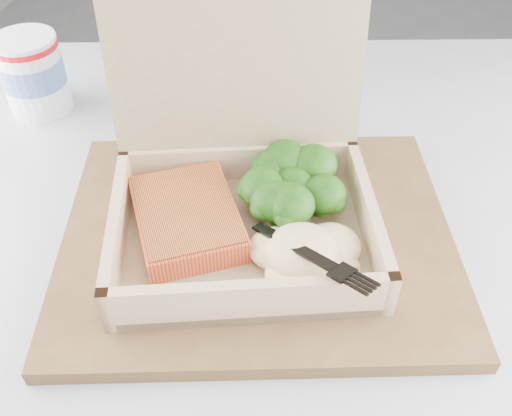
% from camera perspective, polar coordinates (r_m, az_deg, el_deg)
% --- Properties ---
extents(floor, '(4.00, 4.00, 0.00)m').
position_cam_1_polar(floor, '(1.53, 22.25, -10.09)').
color(floor, gray).
rests_on(floor, ground).
extents(cafe_table, '(0.97, 0.97, 0.74)m').
position_cam_1_polar(cafe_table, '(0.71, 0.00, -14.03)').
color(cafe_table, black).
rests_on(cafe_table, floor).
extents(serving_tray, '(0.42, 0.36, 0.02)m').
position_cam_1_polar(serving_tray, '(0.55, 0.16, -2.92)').
color(serving_tray, brown).
rests_on(serving_tray, cafe_table).
extents(takeout_container, '(0.28, 0.27, 0.22)m').
position_cam_1_polar(takeout_container, '(0.53, -1.46, 3.46)').
color(takeout_container, '#9E8B5F').
rests_on(takeout_container, serving_tray).
extents(salmon_fillet, '(0.13, 0.15, 0.02)m').
position_cam_1_polar(salmon_fillet, '(0.53, -6.93, -1.04)').
color(salmon_fillet, '#DF5E2B').
rests_on(salmon_fillet, takeout_container).
extents(broccoli_pile, '(0.11, 0.11, 0.04)m').
position_cam_1_polar(broccoli_pile, '(0.55, 3.77, 1.81)').
color(broccoli_pile, '#2D6B17').
rests_on(broccoli_pile, takeout_container).
extents(mashed_potatoes, '(0.10, 0.09, 0.04)m').
position_cam_1_polar(mashed_potatoes, '(0.49, 4.62, -4.38)').
color(mashed_potatoes, '#F7E8A0').
rests_on(mashed_potatoes, takeout_container).
extents(plastic_fork, '(0.12, 0.10, 0.03)m').
position_cam_1_polar(plastic_fork, '(0.49, 2.27, -2.60)').
color(plastic_fork, black).
rests_on(plastic_fork, mashed_potatoes).
extents(paper_cup, '(0.08, 0.08, 0.10)m').
position_cam_1_polar(paper_cup, '(0.77, -21.44, 12.55)').
color(paper_cup, white).
rests_on(paper_cup, cafe_table).
extents(receipt, '(0.10, 0.15, 0.00)m').
position_cam_1_polar(receipt, '(0.70, 2.06, 7.52)').
color(receipt, white).
rests_on(receipt, cafe_table).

